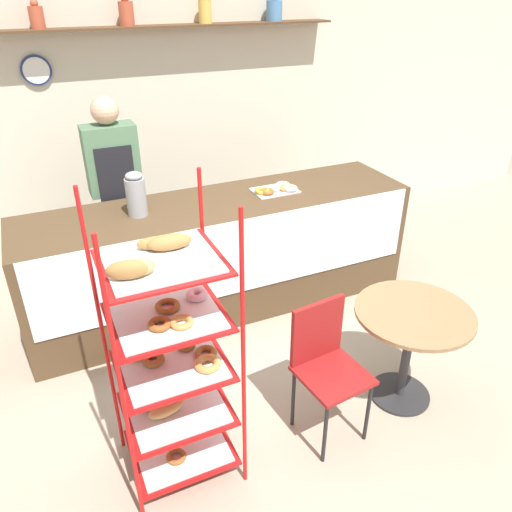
{
  "coord_description": "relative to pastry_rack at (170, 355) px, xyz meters",
  "views": [
    {
      "loc": [
        -1.27,
        -2.39,
        2.51
      ],
      "look_at": [
        0.0,
        0.37,
        0.82
      ],
      "focal_mm": 35.0,
      "sensor_mm": 36.0,
      "label": 1
    }
  ],
  "objects": [
    {
      "name": "cafe_table",
      "position": [
        1.53,
        -0.1,
        -0.28
      ],
      "size": [
        0.74,
        0.74,
        0.7
      ],
      "color": "#262628",
      "rests_on": "ground_plane"
    },
    {
      "name": "coffee_carafe",
      "position": [
        0.19,
        1.47,
        0.32
      ],
      "size": [
        0.15,
        0.15,
        0.34
      ],
      "color": "gray",
      "rests_on": "display_counter"
    },
    {
      "name": "cafe_chair",
      "position": [
        0.9,
        -0.08,
        -0.27
      ],
      "size": [
        0.42,
        0.42,
        0.88
      ],
      "rotation": [
        0.0,
        0.0,
        6.39
      ],
      "color": "black",
      "rests_on": "ground_plane"
    },
    {
      "name": "person_worker",
      "position": [
        0.13,
        2.01,
        0.15
      ],
      "size": [
        0.42,
        0.23,
        1.74
      ],
      "color": "#282833",
      "rests_on": "ground_plane"
    },
    {
      "name": "donut_tray_counter",
      "position": [
        1.35,
        1.45,
        0.17
      ],
      "size": [
        0.37,
        0.25,
        0.05
      ],
      "color": "silver",
      "rests_on": "display_counter"
    },
    {
      "name": "back_wall",
      "position": [
        0.84,
        2.85,
        0.55
      ],
      "size": [
        10.0,
        0.3,
        2.7
      ],
      "color": "beige",
      "rests_on": "ground_plane"
    },
    {
      "name": "ground_plane",
      "position": [
        0.84,
        0.39,
        -0.81
      ],
      "size": [
        14.0,
        14.0,
        0.0
      ],
      "primitive_type": "plane",
      "color": "gray"
    },
    {
      "name": "pastry_rack",
      "position": [
        0.0,
        0.0,
        0.0
      ],
      "size": [
        0.61,
        0.55,
        1.69
      ],
      "color": "#B71414",
      "rests_on": "ground_plane"
    },
    {
      "name": "display_counter",
      "position": [
        0.84,
        1.45,
        -0.33
      ],
      "size": [
        3.17,
        0.78,
        0.96
      ],
      "color": "#4C3823",
      "rests_on": "ground_plane"
    }
  ]
}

